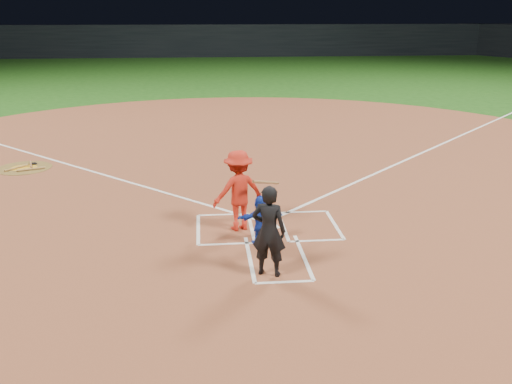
{
  "coord_description": "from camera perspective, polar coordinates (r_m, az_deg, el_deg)",
  "views": [
    {
      "loc": [
        -1.43,
        -12.2,
        4.85
      ],
      "look_at": [
        -0.3,
        -0.4,
        1.0
      ],
      "focal_mm": 40.0,
      "sensor_mm": 36.0,
      "label": 1
    }
  ],
  "objects": [
    {
      "name": "on_deck_bat_a",
      "position": [
        19.63,
        -21.59,
        2.57
      ],
      "size": [
        0.31,
        0.82,
        0.06
      ],
      "primitive_type": "cylinder",
      "rotation": [
        1.57,
        0.0,
        0.3
      ],
      "color": "#965F37",
      "rests_on": "on_deck_circle"
    },
    {
      "name": "home_plate_dirt",
      "position": [
        18.89,
        -0.94,
        3.13
      ],
      "size": [
        28.0,
        28.0,
        0.01
      ],
      "primitive_type": "cylinder",
      "color": "brown",
      "rests_on": "ground"
    },
    {
      "name": "on_deck_bat_c",
      "position": [
        19.08,
        -21.58,
        2.15
      ],
      "size": [
        0.8,
        0.38,
        0.06
      ],
      "primitive_type": "cylinder",
      "rotation": [
        1.57,
        0.0,
        1.97
      ],
      "color": "olive",
      "rests_on": "on_deck_circle"
    },
    {
      "name": "catcher",
      "position": [
        12.13,
        0.52,
        -2.77
      ],
      "size": [
        1.03,
        0.47,
        1.07
      ],
      "primitive_type": "imported",
      "rotation": [
        0.0,
        0.0,
        3.3
      ],
      "color": "#1636B8",
      "rests_on": "home_plate_dirt"
    },
    {
      "name": "bat_weight_donut",
      "position": [
        19.76,
        -21.33,
        2.67
      ],
      "size": [
        0.19,
        0.19,
        0.05
      ],
      "primitive_type": "torus",
      "color": "black",
      "rests_on": "on_deck_circle"
    },
    {
      "name": "on_deck_logo",
      "position": [
        19.45,
        -22.19,
        2.27
      ],
      "size": [
        0.8,
        0.8,
        0.0
      ],
      "primitive_type": "cylinder",
      "color": "gold",
      "rests_on": "on_deck_circle"
    },
    {
      "name": "home_plate",
      "position": [
        13.2,
        1.13,
        -3.48
      ],
      "size": [
        0.6,
        0.6,
        0.02
      ],
      "primitive_type": "cylinder",
      "rotation": [
        0.0,
        0.0,
        3.14
      ],
      "color": "white",
      "rests_on": "home_plate_dirt"
    },
    {
      "name": "umpire",
      "position": [
        10.61,
        1.29,
        -3.91
      ],
      "size": [
        0.75,
        0.62,
        1.76
      ],
      "primitive_type": "imported",
      "rotation": [
        0.0,
        0.0,
        2.79
      ],
      "color": "black",
      "rests_on": "home_plate_dirt"
    },
    {
      "name": "ground",
      "position": [
        13.21,
        1.13,
        -3.56
      ],
      "size": [
        120.0,
        120.0,
        0.0
      ],
      "primitive_type": "plane",
      "color": "#194812",
      "rests_on": "ground"
    },
    {
      "name": "on_deck_bat_b",
      "position": [
        19.41,
        -22.85,
        2.25
      ],
      "size": [
        0.56,
        0.71,
        0.06
      ],
      "primitive_type": "cylinder",
      "rotation": [
        1.57,
        0.0,
        -0.65
      ],
      "color": "olive",
      "rests_on": "on_deck_circle"
    },
    {
      "name": "batter_at_plate",
      "position": [
        12.79,
        -1.76,
        0.15
      ],
      "size": [
        1.61,
        1.03,
        1.84
      ],
      "color": "red",
      "rests_on": "home_plate_dirt"
    },
    {
      "name": "stadium_wall_far",
      "position": [
        60.3,
        -4.24,
        14.85
      ],
      "size": [
        80.0,
        1.2,
        3.2
      ],
      "primitive_type": "cube",
      "color": "black",
      "rests_on": "ground"
    },
    {
      "name": "chalk_markings",
      "position": [
        18.2,
        -0.77,
        2.58
      ],
      "size": [
        28.35,
        17.32,
        0.01
      ],
      "color": "white",
      "rests_on": "home_plate_dirt"
    },
    {
      "name": "on_deck_circle",
      "position": [
        19.45,
        -22.19,
        2.25
      ],
      "size": [
        1.7,
        1.7,
        0.01
      ],
      "primitive_type": "cylinder",
      "color": "brown",
      "rests_on": "home_plate_dirt"
    }
  ]
}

